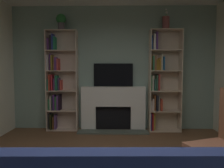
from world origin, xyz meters
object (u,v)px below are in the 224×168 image
bookshelf_left (59,82)px  bookshelf_right (160,81)px  vase_with_flowers (166,23)px  tv (113,75)px  potted_plant (61,21)px  fireplace (113,107)px

bookshelf_left → bookshelf_right: same height
bookshelf_right → vase_with_flowers: 1.31m
bookshelf_right → vase_with_flowers: bearing=-20.7°
tv → bookshelf_right: size_ratio=0.40×
potted_plant → bookshelf_right: bearing=0.9°
bookshelf_right → potted_plant: potted_plant is taller
tv → bookshelf_left: (-1.27, -0.07, -0.15)m
bookshelf_left → bookshelf_right: (2.35, -0.02, 0.02)m
bookshelf_right → potted_plant: 2.64m
bookshelf_left → potted_plant: size_ratio=6.38×
fireplace → potted_plant: bearing=-177.8°
vase_with_flowers → bookshelf_left: bearing=178.8°
fireplace → bookshelf_left: bookshelf_left is taller
tv → potted_plant: potted_plant is taller
fireplace → vase_with_flowers: size_ratio=3.40×
bookshelf_right → vase_with_flowers: vase_with_flowers is taller
fireplace → vase_with_flowers: 2.26m
tv → bookshelf_right: (1.09, -0.08, -0.14)m
potted_plant → vase_with_flowers: vase_with_flowers is taller
tv → bookshelf_right: bookshelf_right is taller
potted_plant → vase_with_flowers: size_ratio=0.78×
tv → vase_with_flowers: vase_with_flowers is taller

